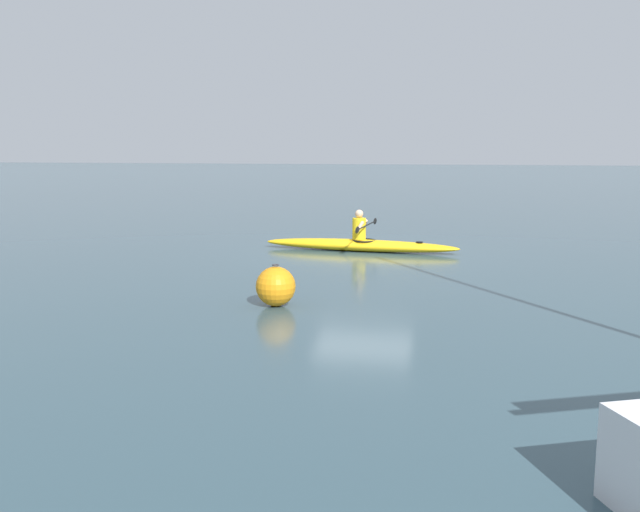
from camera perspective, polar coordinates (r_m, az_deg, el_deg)
ground_plane at (r=18.06m, az=3.57°, el=0.22°), size 160.00×160.00×0.00m
kayak at (r=18.44m, az=3.26°, el=0.88°), size 5.20×1.21×0.30m
kayaker at (r=18.38m, az=3.24°, el=2.37°), size 0.52×2.47×0.77m
mooring_buoy_white_far at (r=12.15m, az=-3.59°, el=-2.46°), size 0.69×0.69×0.73m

